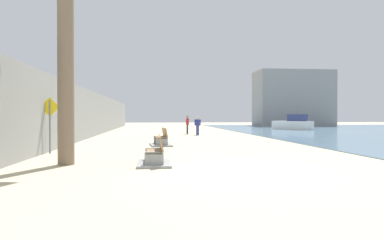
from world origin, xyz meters
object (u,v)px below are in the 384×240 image
Objects in this scene: person_standing at (198,124)px; boat_far_left at (293,124)px; bench_far at (161,141)px; bench_near at (155,157)px; person_walking at (187,123)px; pedestrian_sign at (50,118)px.

boat_far_left is (12.45, 10.16, -0.19)m from person_standing.
boat_far_left is (15.74, 20.39, 0.48)m from bench_far.
bench_far is (0.37, 7.73, 0.00)m from bench_near.
bench_near is at bearing -98.55° from person_walking.
bench_far is 25.76m from boat_far_left.
person_standing is at bearing 59.65° from pedestrian_sign.
person_standing is (3.66, 17.95, 0.67)m from bench_near.
pedestrian_sign is (-7.46, -15.65, 0.54)m from person_walking.
boat_far_left is 31.74m from pedestrian_sign.
pedestrian_sign is (-8.17, -13.96, 0.61)m from person_standing.
person_walking is (2.95, 19.65, 0.75)m from bench_near.
bench_near is 19.88m from person_walking.
boat_far_left reaches higher than person_standing.
boat_far_left reaches higher than person_walking.
bench_near is 0.41× the size of boat_far_left.
person_walking is 0.33× the size of boat_far_left.
person_walking is at bearing 64.50° from pedestrian_sign.
person_walking reaches higher than bench_near.
pedestrian_sign is at bearing -130.53° from boat_far_left.
pedestrian_sign reaches higher than person_standing.
bench_far is at bearing 87.28° from bench_near.
pedestrian_sign reaches higher than bench_far.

